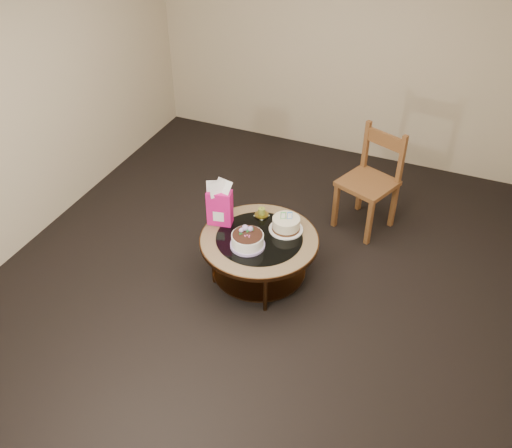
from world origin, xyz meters
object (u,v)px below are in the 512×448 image
at_px(coffee_table, 259,245).
at_px(dining_chair, 371,181).
at_px(cream_cake, 286,224).
at_px(decorated_cake, 248,241).
at_px(gift_bag, 220,203).

distance_m(coffee_table, dining_chair, 1.34).
relative_size(cream_cake, dining_chair, 0.29).
xyz_separation_m(decorated_cake, dining_chair, (0.72, 1.30, -0.00)).
height_order(gift_bag, dining_chair, dining_chair).
bearing_deg(cream_cake, decorated_cake, -147.64).
bearing_deg(dining_chair, coffee_table, -98.30).
distance_m(cream_cake, gift_bag, 0.60).
bearing_deg(gift_bag, dining_chair, 34.36).
height_order(coffee_table, dining_chair, dining_chair).
bearing_deg(coffee_table, gift_bag, 170.90).
bearing_deg(decorated_cake, cream_cake, 56.69).
xyz_separation_m(decorated_cake, gift_bag, (-0.35, 0.20, 0.15)).
distance_m(coffee_table, cream_cake, 0.29).
xyz_separation_m(cream_cake, dining_chair, (0.50, 0.97, -0.00)).
xyz_separation_m(coffee_table, gift_bag, (-0.39, 0.06, 0.29)).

